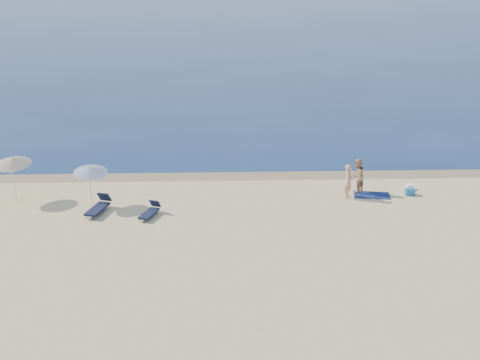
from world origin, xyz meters
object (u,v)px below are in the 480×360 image
person_left (348,181)px  umbrella_near (90,170)px  person_right (357,176)px  blue_cooler (410,192)px

person_left → umbrella_near: size_ratio=0.81×
person_right → blue_cooler: 2.90m
person_right → person_left: bearing=0.8°
person_left → blue_cooler: person_left is taller
blue_cooler → umbrella_near: 16.58m
person_right → umbrella_near: 13.81m
person_left → blue_cooler: bearing=-65.6°
person_right → blue_cooler: person_right is taller
person_right → umbrella_near: bearing=-42.7°
person_right → umbrella_near: (-13.71, -1.35, 0.98)m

